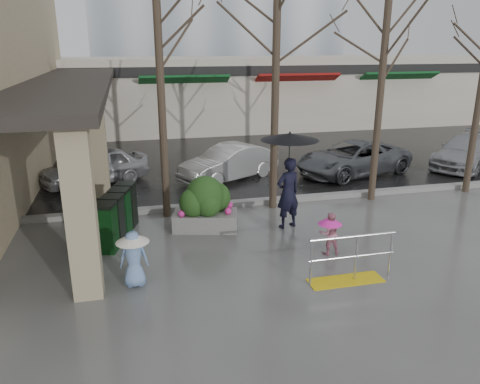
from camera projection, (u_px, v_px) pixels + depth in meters
name	position (u px, v px, depth m)	size (l,w,h in m)	color
ground	(270.00, 262.00, 10.65)	(120.00, 120.00, 0.00)	#51514F
street_asphalt	(172.00, 118.00, 31.02)	(120.00, 36.00, 0.01)	black
curb	(231.00, 204.00, 14.33)	(120.00, 0.30, 0.15)	gray
canopy_slab	(68.00, 78.00, 15.89)	(2.80, 18.00, 0.25)	#2D2823
pillar_front	(81.00, 211.00, 8.78)	(0.55, 0.55, 3.50)	tan
pillar_back	(97.00, 143.00, 14.80)	(0.55, 0.55, 3.50)	tan
storefront_row	(213.00, 93.00, 27.13)	(34.00, 6.74, 4.00)	beige
handrail	(349.00, 264.00, 9.73)	(1.90, 0.50, 1.03)	yellow
tree_west	(158.00, 30.00, 11.99)	(3.20, 3.20, 6.80)	#382B21
tree_midwest	(277.00, 25.00, 12.66)	(3.20, 3.20, 7.00)	#382B21
tree_mideast	(385.00, 40.00, 13.52)	(3.20, 3.20, 6.50)	#382B21
woman	(289.00, 171.00, 12.25)	(1.52, 1.52, 2.62)	black
child_pink	(330.00, 230.00, 10.93)	(0.57, 0.57, 1.03)	pink
child_blue	(133.00, 254.00, 9.44)	(0.68, 0.68, 1.19)	#7397CD
planter	(205.00, 204.00, 12.39)	(1.84, 1.22, 1.47)	slate
news_boxes	(117.00, 215.00, 11.85)	(1.10, 2.22, 1.21)	black
car_a	(95.00, 166.00, 16.47)	(1.49, 3.70, 1.26)	#ABACB0
car_b	(229.00, 163.00, 16.97)	(1.33, 3.82, 1.26)	silver
car_c	(353.00, 158.00, 17.66)	(2.09, 4.53, 1.26)	slate
car_d	(467.00, 151.00, 18.78)	(1.77, 4.34, 1.26)	#A1A1A5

